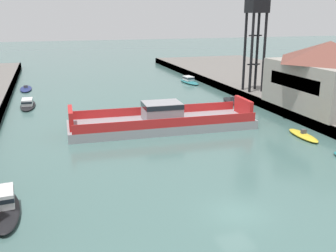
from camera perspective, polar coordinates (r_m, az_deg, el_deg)
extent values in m
plane|color=#476B66|center=(29.56, 10.08, -12.51)|extent=(400.00, 400.00, 0.00)
cube|color=#4C4742|center=(54.83, 18.37, 1.18)|extent=(0.30, 140.00, 1.37)
cube|color=#939399|center=(49.24, -0.87, 0.21)|extent=(23.58, 7.62, 1.10)
cube|color=red|center=(52.05, -1.77, 2.33)|extent=(22.38, 1.01, 1.10)
cube|color=red|center=(45.88, 0.13, 0.45)|extent=(22.38, 1.01, 1.10)
cube|color=#939399|center=(48.80, -0.88, 2.15)|extent=(4.81, 3.87, 2.33)
cube|color=black|center=(48.61, -0.89, 3.09)|extent=(4.85, 3.91, 0.60)
cube|color=red|center=(52.60, 11.00, 2.80)|extent=(0.69, 4.71, 2.20)
cube|color=red|center=(47.42, -14.08, 1.16)|extent=(0.69, 4.71, 2.20)
ellipsoid|color=black|center=(65.09, -19.86, 2.87)|extent=(2.47, 7.95, 0.41)
cube|color=silver|center=(64.37, -19.95, 3.34)|extent=(1.64, 2.81, 0.95)
cube|color=black|center=(64.35, -19.96, 3.45)|extent=(1.69, 2.89, 0.29)
ellipsoid|color=navy|center=(79.79, -20.12, 5.14)|extent=(2.21, 6.98, 0.41)
cube|color=#4C4C51|center=(79.71, -20.15, 5.46)|extent=(0.75, 0.41, 0.50)
ellipsoid|color=#237075|center=(82.66, 3.17, 6.47)|extent=(2.89, 7.58, 0.47)
cube|color=silver|center=(83.04, 3.02, 7.00)|extent=(1.81, 2.72, 0.89)
cube|color=black|center=(83.03, 3.02, 7.07)|extent=(1.86, 2.80, 0.27)
ellipsoid|color=yellow|center=(48.58, 19.21, -1.31)|extent=(1.88, 5.65, 0.49)
cube|color=#4C4C51|center=(48.45, 19.27, -0.75)|extent=(0.57, 0.43, 0.50)
ellipsoid|color=black|center=(64.81, 9.40, 3.63)|extent=(2.39, 6.02, 0.54)
cube|color=#4C4C51|center=(64.70, 9.42, 4.08)|extent=(0.74, 0.44, 0.50)
ellipsoid|color=black|center=(31.28, -22.88, -11.33)|extent=(2.70, 7.28, 0.58)
cube|color=silver|center=(31.41, -23.04, -9.54)|extent=(1.70, 2.61, 1.10)
cube|color=black|center=(31.35, -23.07, -9.31)|extent=(1.75, 2.68, 0.33)
cube|color=gray|center=(58.09, 22.17, 5.52)|extent=(10.66, 15.42, 6.35)
pyramid|color=brown|center=(57.51, 22.66, 10.03)|extent=(10.66, 15.42, 2.86)
cube|color=black|center=(54.78, 17.93, 6.17)|extent=(0.08, 10.79, 1.78)
cylinder|color=black|center=(68.22, 11.19, 10.56)|extent=(0.44, 0.44, 12.84)
cylinder|color=black|center=(69.36, 12.92, 10.55)|extent=(0.44, 0.44, 12.84)
cylinder|color=black|center=(66.17, 12.16, 10.34)|extent=(0.44, 0.44, 12.84)
cylinder|color=black|center=(67.35, 13.93, 10.33)|extent=(0.44, 0.44, 12.84)
cube|color=black|center=(67.97, 12.45, 8.83)|extent=(2.35, 0.20, 0.20)
cube|color=black|center=(67.97, 12.45, 8.83)|extent=(0.20, 2.35, 0.20)
cube|color=black|center=(67.56, 12.70, 12.83)|extent=(2.35, 0.20, 0.20)
cube|color=black|center=(67.56, 12.70, 12.83)|extent=(0.20, 2.35, 0.20)
cube|color=black|center=(67.50, 12.98, 17.18)|extent=(3.05, 3.05, 3.08)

